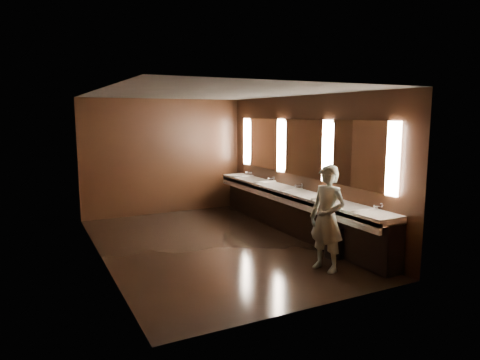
# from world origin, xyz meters

# --- Properties ---
(floor) EXTENTS (6.00, 6.00, 0.00)m
(floor) POSITION_xyz_m (0.00, 0.00, 0.00)
(floor) COLOR black
(floor) RESTS_ON ground
(ceiling) EXTENTS (4.00, 6.00, 0.02)m
(ceiling) POSITION_xyz_m (0.00, 0.00, 2.80)
(ceiling) COLOR #2D2D2B
(ceiling) RESTS_ON wall_back
(wall_back) EXTENTS (4.00, 0.02, 2.80)m
(wall_back) POSITION_xyz_m (0.00, 3.00, 1.40)
(wall_back) COLOR black
(wall_back) RESTS_ON floor
(wall_front) EXTENTS (4.00, 0.02, 2.80)m
(wall_front) POSITION_xyz_m (0.00, -3.00, 1.40)
(wall_front) COLOR black
(wall_front) RESTS_ON floor
(wall_left) EXTENTS (0.02, 6.00, 2.80)m
(wall_left) POSITION_xyz_m (-2.00, 0.00, 1.40)
(wall_left) COLOR black
(wall_left) RESTS_ON floor
(wall_right) EXTENTS (0.02, 6.00, 2.80)m
(wall_right) POSITION_xyz_m (2.00, 0.00, 1.40)
(wall_right) COLOR black
(wall_right) RESTS_ON floor
(sink_counter) EXTENTS (0.55, 5.40, 1.01)m
(sink_counter) POSITION_xyz_m (1.79, 0.00, 0.50)
(sink_counter) COLOR black
(sink_counter) RESTS_ON floor
(mirror_band) EXTENTS (0.06, 5.03, 1.15)m
(mirror_band) POSITION_xyz_m (1.98, -0.00, 1.75)
(mirror_band) COLOR #FDE3C8
(mirror_band) RESTS_ON wall_right
(person) EXTENTS (0.55, 0.69, 1.66)m
(person) POSITION_xyz_m (1.07, -1.99, 0.83)
(person) COLOR #7CA8B9
(person) RESTS_ON floor
(trash_bin) EXTENTS (0.35, 0.35, 0.53)m
(trash_bin) POSITION_xyz_m (1.58, -1.58, 0.26)
(trash_bin) COLOR black
(trash_bin) RESTS_ON floor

